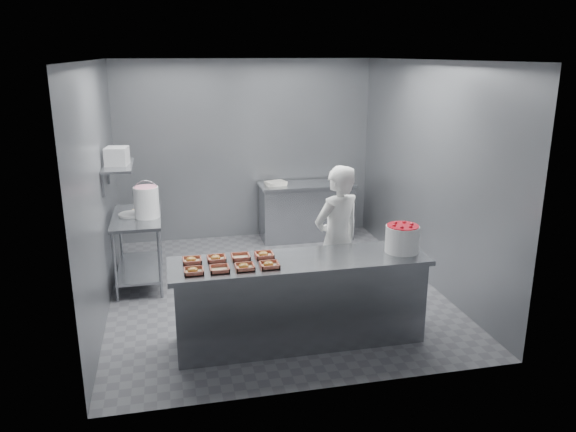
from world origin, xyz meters
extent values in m
plane|color=#4C4C51|center=(0.00, 0.00, 0.00)|extent=(4.50, 4.50, 0.00)
plane|color=white|center=(0.00, 0.00, 2.80)|extent=(4.50, 4.50, 0.00)
cube|color=slate|center=(0.00, 2.25, 1.40)|extent=(4.00, 0.04, 2.80)
cube|color=slate|center=(-2.00, 0.00, 1.40)|extent=(0.04, 4.50, 2.80)
cube|color=slate|center=(2.00, 0.00, 1.40)|extent=(0.04, 4.50, 2.80)
cube|color=slate|center=(0.00, -1.35, 0.88)|extent=(2.60, 0.70, 0.05)
cube|color=slate|center=(0.00, -1.35, 0.42)|extent=(2.50, 0.64, 0.85)
cube|color=slate|center=(-1.65, 0.60, 0.88)|extent=(0.60, 1.20, 0.04)
cube|color=slate|center=(-1.65, 0.60, 0.20)|extent=(0.56, 1.15, 0.03)
cylinder|color=slate|center=(-1.91, 0.04, 0.44)|extent=(0.04, 0.04, 0.88)
cylinder|color=slate|center=(-1.39, 0.04, 0.44)|extent=(0.04, 0.04, 0.88)
cylinder|color=slate|center=(-1.91, 1.16, 0.44)|extent=(0.04, 0.04, 0.88)
cylinder|color=slate|center=(-1.39, 1.16, 0.44)|extent=(0.04, 0.04, 0.88)
cube|color=slate|center=(0.90, 1.90, 0.88)|extent=(1.50, 0.60, 0.05)
cube|color=slate|center=(0.90, 1.90, 0.42)|extent=(1.44, 0.55, 0.85)
cube|color=slate|center=(-1.82, 0.60, 1.55)|extent=(0.35, 0.90, 0.03)
cube|color=tan|center=(-1.05, -1.49, 0.92)|extent=(0.18, 0.18, 0.04)
cube|color=white|center=(-1.01, -1.48, 0.91)|extent=(0.10, 0.06, 0.00)
ellipsoid|color=gold|center=(-1.06, -1.49, 0.93)|extent=(0.10, 0.10, 0.05)
cube|color=tan|center=(-0.81, -1.49, 0.92)|extent=(0.18, 0.18, 0.04)
cube|color=white|center=(-0.77, -1.48, 0.91)|extent=(0.10, 0.06, 0.00)
cube|color=tan|center=(-0.57, -1.49, 0.92)|extent=(0.18, 0.18, 0.04)
cube|color=white|center=(-0.53, -1.48, 0.91)|extent=(0.10, 0.06, 0.00)
ellipsoid|color=gold|center=(-0.58, -1.49, 0.93)|extent=(0.10, 0.10, 0.05)
cube|color=tan|center=(-0.33, -1.49, 0.92)|extent=(0.18, 0.18, 0.04)
cube|color=white|center=(-0.29, -1.48, 0.91)|extent=(0.10, 0.06, 0.00)
ellipsoid|color=gold|center=(-0.34, -1.49, 0.93)|extent=(0.10, 0.10, 0.05)
cube|color=tan|center=(-1.05, -1.21, 0.92)|extent=(0.18, 0.18, 0.04)
cube|color=white|center=(-1.01, -1.19, 0.91)|extent=(0.10, 0.06, 0.00)
ellipsoid|color=gold|center=(-1.06, -1.21, 0.93)|extent=(0.10, 0.10, 0.05)
cube|color=tan|center=(-0.81, -1.21, 0.92)|extent=(0.18, 0.18, 0.04)
cube|color=white|center=(-0.77, -1.19, 0.91)|extent=(0.10, 0.06, 0.00)
ellipsoid|color=gold|center=(-0.82, -1.21, 0.93)|extent=(0.10, 0.10, 0.05)
cube|color=tan|center=(-0.57, -1.21, 0.92)|extent=(0.18, 0.18, 0.04)
cube|color=white|center=(-0.53, -1.19, 0.91)|extent=(0.10, 0.06, 0.00)
cube|color=tan|center=(-0.33, -1.21, 0.92)|extent=(0.18, 0.18, 0.04)
cube|color=white|center=(-0.29, -1.19, 0.91)|extent=(0.10, 0.06, 0.00)
ellipsoid|color=gold|center=(-0.34, -1.21, 0.93)|extent=(0.10, 0.10, 0.05)
imported|color=white|center=(0.58, -0.75, 0.86)|extent=(0.74, 0.63, 1.71)
cylinder|color=silver|center=(1.08, -1.37, 1.04)|extent=(0.35, 0.35, 0.28)
cylinder|color=red|center=(1.08, -1.37, 1.17)|extent=(0.32, 0.32, 0.04)
cylinder|color=silver|center=(-1.51, 0.51, 1.09)|extent=(0.31, 0.31, 0.39)
cylinder|color=pink|center=(-1.51, 0.51, 1.28)|extent=(0.28, 0.28, 0.02)
torus|color=slate|center=(-1.51, 0.51, 1.21)|extent=(0.32, 0.01, 0.32)
cylinder|color=silver|center=(-1.71, 0.64, 0.91)|extent=(0.39, 0.39, 0.03)
cube|color=#CCB28C|center=(-1.64, 0.81, 0.91)|extent=(0.15, 0.13, 0.02)
cube|color=gray|center=(-1.82, 0.57, 1.67)|extent=(0.29, 0.32, 0.22)
cube|color=silver|center=(0.41, 1.90, 0.93)|extent=(0.33, 0.26, 0.06)
camera|label=1|loc=(-1.25, -6.45, 2.88)|focal=35.00mm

